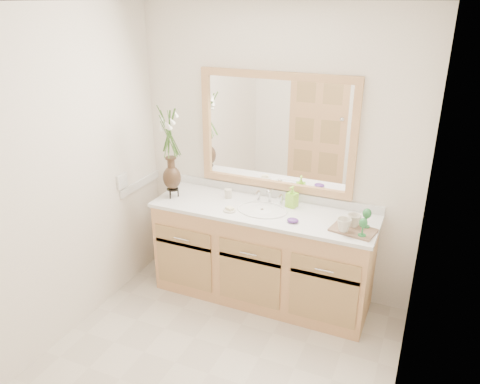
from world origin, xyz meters
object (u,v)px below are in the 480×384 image
at_px(tumbler, 228,193).
at_px(tray, 353,230).
at_px(flower_vase, 170,140).
at_px(soap_bottle, 292,198).

relative_size(tumbler, tray, 0.25).
xyz_separation_m(flower_vase, soap_bottle, (1.00, 0.21, -0.42)).
bearing_deg(tray, flower_vase, -170.30).
distance_m(tumbler, tray, 1.12).
bearing_deg(tray, tumbler, -179.35).
height_order(flower_vase, tray, flower_vase).
height_order(soap_bottle, tray, soap_bottle).
height_order(tumbler, tray, tumbler).
xyz_separation_m(soap_bottle, tray, (0.55, -0.23, -0.07)).
xyz_separation_m(flower_vase, tray, (1.55, -0.02, -0.50)).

